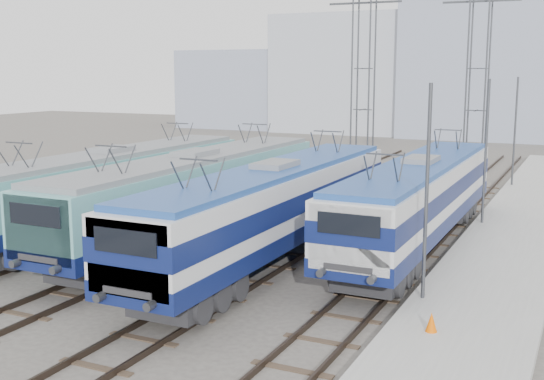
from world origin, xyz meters
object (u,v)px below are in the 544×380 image
at_px(locomotive_far_left, 110,184).
at_px(locomotive_center_left, 193,190).
at_px(locomotive_far_right, 419,195).
at_px(safety_cone, 431,322).
at_px(mast_mid, 486,155).
at_px(catenary_tower_east, 477,83).
at_px(catenary_tower_west, 363,83).
at_px(mast_front, 426,198).
at_px(locomotive_center_right, 273,204).
at_px(mast_rear, 515,134).

bearing_deg(locomotive_far_left, locomotive_center_left, -0.31).
relative_size(locomotive_far_right, safety_cone, 33.18).
bearing_deg(mast_mid, catenary_tower_east, 101.86).
distance_m(catenary_tower_west, mast_front, 22.00).
height_order(locomotive_center_left, mast_mid, mast_mid).
bearing_deg(locomotive_center_right, catenary_tower_west, 97.28).
bearing_deg(locomotive_center_left, mast_front, -19.67).
distance_m(catenary_tower_west, mast_rear, 9.99).
xyz_separation_m(locomotive_center_right, mast_front, (6.35, -2.39, 1.15)).
bearing_deg(locomotive_center_left, safety_cone, -29.37).
relative_size(mast_mid, safety_cone, 12.94).
bearing_deg(locomotive_center_left, mast_mid, 36.82).
relative_size(locomotive_center_left, safety_cone, 34.44).
height_order(catenary_tower_west, catenary_tower_east, same).
distance_m(locomotive_center_left, locomotive_far_right, 9.50).
xyz_separation_m(locomotive_far_left, catenary_tower_east, (13.25, 18.10, 4.37)).
height_order(locomotive_center_right, catenary_tower_west, catenary_tower_west).
xyz_separation_m(locomotive_center_right, mast_rear, (6.35, 21.61, 1.15)).
relative_size(catenary_tower_east, mast_front, 1.71).
height_order(locomotive_far_right, safety_cone, locomotive_far_right).
bearing_deg(catenary_tower_west, locomotive_far_right, -62.71).
relative_size(catenary_tower_west, safety_cone, 22.18).
bearing_deg(locomotive_far_right, mast_mid, 70.00).
xyz_separation_m(locomotive_center_left, locomotive_center_right, (4.50, -1.49, 0.03)).
distance_m(locomotive_center_right, safety_cone, 9.02).
height_order(locomotive_far_left, locomotive_center_left, locomotive_center_left).
distance_m(locomotive_center_right, locomotive_far_right, 6.38).
distance_m(locomotive_far_left, locomotive_far_right, 13.83).
height_order(locomotive_far_right, mast_mid, mast_mid).
relative_size(locomotive_center_right, catenary_tower_west, 1.53).
relative_size(catenary_tower_east, safety_cone, 22.18).
relative_size(locomotive_far_left, mast_rear, 2.61).
bearing_deg(mast_mid, safety_cone, -86.61).
distance_m(catenary_tower_west, safety_cone, 25.35).
relative_size(locomotive_far_right, mast_front, 2.56).
height_order(locomotive_center_right, mast_mid, mast_mid).
bearing_deg(mast_rear, mast_front, -90.00).
bearing_deg(catenary_tower_west, mast_front, -66.73).
relative_size(locomotive_far_right, mast_mid, 2.56).
relative_size(locomotive_far_right, catenary_tower_west, 1.50).
relative_size(locomotive_far_right, mast_rear, 2.56).
bearing_deg(mast_rear, catenary_tower_west, -155.06).
height_order(mast_front, mast_rear, same).
bearing_deg(safety_cone, locomotive_center_left, 150.63).
xyz_separation_m(locomotive_center_left, safety_cone, (11.72, -6.60, -1.75)).
bearing_deg(locomotive_far_right, safety_cone, -74.23).
xyz_separation_m(locomotive_center_right, catenary_tower_west, (-2.25, 17.61, 4.30)).
relative_size(locomotive_far_left, mast_mid, 2.61).
relative_size(locomotive_center_left, mast_front, 2.66).
height_order(locomotive_far_right, catenary_tower_east, catenary_tower_east).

